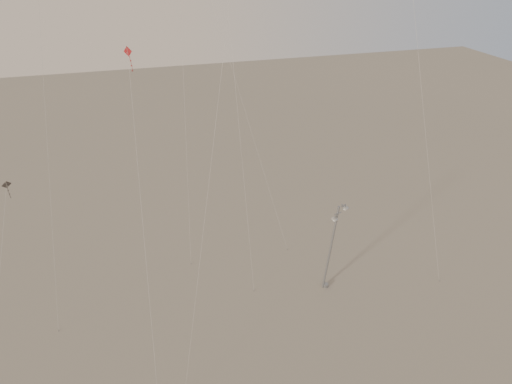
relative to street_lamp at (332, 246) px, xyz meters
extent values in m
plane|color=gray|center=(-5.23, -4.73, -4.40)|extent=(160.00, 160.00, 0.00)
cylinder|color=#919499|center=(-0.11, -0.01, -4.25)|extent=(0.44, 0.44, 0.30)
cylinder|color=#919499|center=(-0.11, -0.01, -0.35)|extent=(0.69, 0.18, 8.10)
cylinder|color=#919499|center=(0.40, -0.01, 3.75)|extent=(0.14, 0.14, 0.18)
cylinder|color=#919499|center=(0.61, 0.12, 3.60)|extent=(0.46, 0.32, 0.07)
cylinder|color=#919499|center=(0.83, 0.25, 3.45)|extent=(0.06, 0.06, 0.30)
ellipsoid|color=#AFAFAA|center=(0.83, 0.25, 3.30)|extent=(0.52, 0.52, 0.18)
cylinder|color=#919499|center=(0.11, -0.09, 3.15)|extent=(0.60, 0.23, 0.07)
cylinder|color=#919499|center=(-0.18, -0.18, 2.95)|extent=(0.06, 0.06, 0.40)
ellipsoid|color=#AFAFAA|center=(-0.18, -0.18, 2.75)|extent=(0.52, 0.52, 0.18)
cylinder|color=beige|center=(-18.54, 6.71, 13.51)|extent=(5.35, 11.36, 35.72)
cylinder|color=#919499|center=(-21.21, 1.04, -4.35)|extent=(0.06, 0.06, 0.10)
cylinder|color=beige|center=(-9.66, -2.64, 8.86)|extent=(6.03, 7.18, 26.42)
cylinder|color=beige|center=(-6.35, 6.46, 16.63)|extent=(0.55, 10.73, 41.95)
cylinder|color=#919499|center=(-6.08, 1.10, -4.35)|extent=(0.06, 0.06, 0.10)
cube|color=maroon|center=(-13.03, 2.46, 15.01)|extent=(0.47, 0.45, 0.61)
cylinder|color=maroon|center=(-12.96, 2.60, 14.28)|extent=(0.09, 0.14, 0.91)
cylinder|color=beige|center=(-13.69, -2.72, 5.33)|extent=(1.32, 10.37, 19.36)
cylinder|color=beige|center=(6.56, 0.23, 8.19)|extent=(5.91, 4.54, 25.07)
cylinder|color=#919499|center=(9.50, -2.03, -4.35)|extent=(0.06, 0.06, 0.10)
cylinder|color=beige|center=(-5.21, 12.39, 11.87)|extent=(7.11, 14.07, 32.44)
cylinder|color=#919499|center=(-1.66, 5.36, -4.35)|extent=(0.06, 0.06, 0.10)
cube|color=#352F2C|center=(-21.44, 2.41, 7.60)|extent=(0.56, 0.16, 0.55)
cylinder|color=#352F2C|center=(-21.52, 2.54, 6.96)|extent=(0.09, 0.13, 0.80)
cylinder|color=beige|center=(-9.21, 11.54, 11.79)|extent=(3.01, 11.56, 32.27)
cylinder|color=#919499|center=(-10.71, 5.76, -4.35)|extent=(0.06, 0.06, 0.10)
camera|label=1|loc=(-12.20, -21.89, 20.19)|focal=28.00mm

